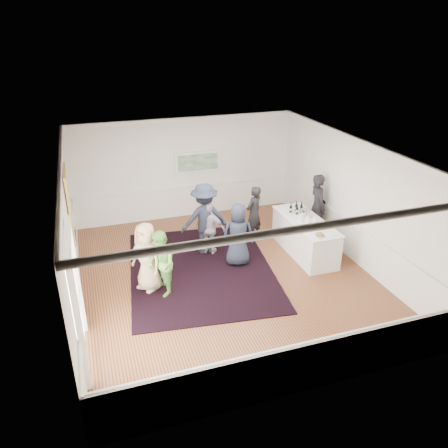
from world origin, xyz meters
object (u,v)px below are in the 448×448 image
object	(u,v)px
guest_tan	(147,257)
guest_green	(161,264)
guest_lilac	(210,229)
guest_dark_a	(205,219)
serving_table	(305,237)
guest_dark_b	(254,213)
ice_bucket	(305,214)
bartender	(317,206)
nut_bowl	(320,235)
guest_navy	(238,235)

from	to	relation	value
guest_tan	guest_green	world-z (taller)	guest_tan
guest_lilac	guest_dark_a	size ratio (longest dim) A/B	0.74
serving_table	guest_tan	size ratio (longest dim) A/B	1.42
guest_dark_a	serving_table	bearing A→B (deg)	161.16
guest_dark_b	ice_bucket	bearing A→B (deg)	102.67
guest_dark_a	guest_green	bearing A→B (deg)	48.82
serving_table	ice_bucket	world-z (taller)	ice_bucket
bartender	nut_bowl	distance (m)	1.98
guest_dark_b	ice_bucket	xyz separation A→B (m)	(1.05, -1.09, 0.28)
serving_table	guest_tan	distance (m)	4.37
serving_table	guest_green	xyz separation A→B (m)	(-4.07, -0.74, 0.30)
guest_green	ice_bucket	xyz separation A→B (m)	(4.13, 0.90, 0.30)
guest_dark_a	ice_bucket	size ratio (longest dim) A/B	7.61
guest_navy	guest_tan	bearing A→B (deg)	25.87
ice_bucket	guest_navy	bearing A→B (deg)	-176.17
guest_lilac	nut_bowl	xyz separation A→B (m)	(2.30, -1.77, 0.28)
serving_table	guest_dark_b	bearing A→B (deg)	128.56
bartender	guest_lilac	distance (m)	3.24
bartender	guest_lilac	bearing A→B (deg)	96.73
guest_navy	ice_bucket	xyz separation A→B (m)	(1.98, 0.13, 0.26)
guest_tan	guest_lilac	world-z (taller)	guest_tan
guest_green	guest_lilac	xyz separation A→B (m)	(1.62, 1.53, -0.06)
nut_bowl	ice_bucket	bearing A→B (deg)	79.72
guest_dark_b	nut_bowl	size ratio (longest dim) A/B	6.39
guest_green	ice_bucket	size ratio (longest dim) A/B	6.07
guest_green	nut_bowl	world-z (taller)	guest_green
guest_dark_b	ice_bucket	size ratio (longest dim) A/B	6.22
guest_lilac	nut_bowl	distance (m)	2.92
bartender	guest_dark_a	xyz separation A→B (m)	(-3.33, 0.16, 0.02)
serving_table	guest_navy	xyz separation A→B (m)	(-1.92, 0.03, 0.34)
guest_tan	guest_dark_a	size ratio (longest dim) A/B	0.86
ice_bucket	serving_table	bearing A→B (deg)	-109.70
ice_bucket	guest_dark_a	bearing A→B (deg)	163.59
guest_navy	ice_bucket	size ratio (longest dim) A/B	6.42
serving_table	guest_green	distance (m)	4.15
bartender	guest_dark_a	bearing A→B (deg)	94.43
serving_table	guest_navy	bearing A→B (deg)	179.15
guest_tan	guest_dark_b	xyz separation A→B (m)	(3.34, 1.67, -0.04)
guest_lilac	guest_navy	xyz separation A→B (m)	(0.53, -0.77, 0.10)
ice_bucket	nut_bowl	distance (m)	1.16
guest_tan	nut_bowl	xyz separation A→B (m)	(4.19, -0.55, 0.17)
serving_table	nut_bowl	bearing A→B (deg)	-98.66
guest_tan	guest_dark_b	distance (m)	3.74
serving_table	guest_lilac	distance (m)	2.59
guest_green	guest_lilac	distance (m)	2.23
serving_table	guest_dark_a	distance (m)	2.76
guest_tan	guest_lilac	size ratio (longest dim) A/B	1.16
guest_navy	nut_bowl	world-z (taller)	guest_navy
guest_dark_b	guest_navy	size ratio (longest dim) A/B	0.97
guest_green	guest_dark_a	distance (m)	2.26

